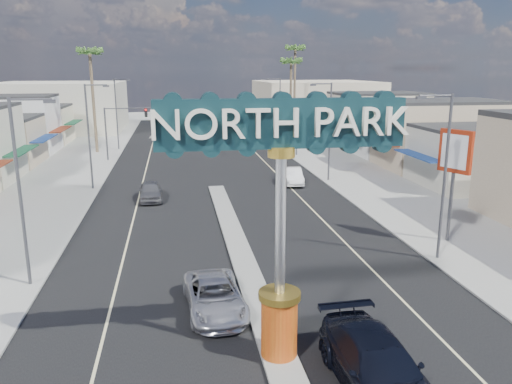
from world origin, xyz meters
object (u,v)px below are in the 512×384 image
object	(u,v)px
palm_left_far	(90,57)
palm_right_mid	(291,66)
streetlight_r_mid	(328,127)
streetlight_r_far	(279,108)
car_parked_right	(293,176)
streetlight_l_near	(23,184)
suv_left	(215,296)
gateway_sign	(281,201)
palm_right_far	(295,54)
traffic_signal_right	(282,120)
streetlight_l_mid	(90,131)
suv_right	(377,367)
traffic_signal_left	(122,123)
car_parked_left	(150,191)
bank_pylon_sign	(455,158)
streetlight_l_far	(118,110)
streetlight_r_near	(443,169)

from	to	relation	value
palm_left_far	palm_right_mid	distance (m)	26.70
streetlight_r_mid	streetlight_r_far	xyz separation A→B (m)	(0.00, 22.00, 0.00)
streetlight_r_mid	car_parked_right	distance (m)	5.53
streetlight_l_near	suv_left	world-z (taller)	streetlight_l_near
gateway_sign	palm_right_far	distance (m)	62.20
traffic_signal_right	streetlight_l_mid	distance (m)	24.11
streetlight_r_mid	suv_right	xyz separation A→B (m)	(-7.70, -30.41, -4.17)
streetlight_r_far	gateway_sign	bearing A→B (deg)	-101.78
traffic_signal_left	suv_left	world-z (taller)	traffic_signal_left
car_parked_right	streetlight_l_near	bearing A→B (deg)	-126.46
car_parked_left	suv_right	bearing A→B (deg)	-75.39
streetlight_r_far	car_parked_right	world-z (taller)	streetlight_r_far
streetlight_l_near	palm_right_mid	world-z (taller)	palm_right_mid
palm_right_far	streetlight_l_mid	bearing A→B (deg)	-128.48
traffic_signal_left	streetlight_l_mid	world-z (taller)	streetlight_l_mid
traffic_signal_left	streetlight_r_far	xyz separation A→B (m)	(19.62, 8.01, 0.79)
streetlight_l_mid	suv_right	bearing A→B (deg)	-66.59
traffic_signal_right	streetlight_l_mid	world-z (taller)	streetlight_l_mid
gateway_sign	streetlight_r_far	size ratio (longest dim) A/B	1.02
traffic_signal_right	bank_pylon_sign	distance (m)	31.63
streetlight_r_far	palm_right_far	bearing A→B (deg)	65.45
streetlight_l_mid	gateway_sign	bearing A→B (deg)	-69.58
streetlight_r_mid	suv_left	world-z (taller)	streetlight_r_mid
streetlight_r_far	bank_pylon_sign	xyz separation A→B (m)	(2.20, -39.44, 0.12)
streetlight_r_far	suv_right	xyz separation A→B (m)	(-7.70, -52.41, -4.17)
streetlight_l_mid	car_parked_left	distance (m)	7.90
streetlight_l_near	car_parked_left	xyz separation A→B (m)	(4.93, 15.60, -4.33)
car_parked_left	traffic_signal_right	bearing A→B (deg)	48.44
streetlight_l_near	streetlight_l_far	bearing A→B (deg)	90.00
bank_pylon_sign	gateway_sign	bearing A→B (deg)	-165.03
streetlight_r_far	suv_right	bearing A→B (deg)	-98.36
streetlight_r_far	traffic_signal_right	bearing A→B (deg)	-98.86
suv_left	palm_right_far	bearing A→B (deg)	69.30
streetlight_l_near	streetlight_r_near	world-z (taller)	same
streetlight_r_far	car_parked_left	world-z (taller)	streetlight_r_far
traffic_signal_left	palm_right_mid	distance (m)	26.01
streetlight_l_mid	streetlight_l_near	bearing A→B (deg)	-90.00
traffic_signal_left	suv_right	distance (m)	46.10
streetlight_r_mid	suv_right	distance (m)	31.64
traffic_signal_right	palm_left_far	xyz separation A→B (m)	(-22.18, 6.01, 7.22)
gateway_sign	car_parked_left	bearing A→B (deg)	103.10
streetlight_l_near	car_parked_left	world-z (taller)	streetlight_l_near
streetlight_l_far	streetlight_r_far	world-z (taller)	same
gateway_sign	streetlight_l_mid	world-z (taller)	gateway_sign
streetlight_l_near	streetlight_r_far	bearing A→B (deg)	63.58
streetlight_l_mid	palm_left_far	xyz separation A→B (m)	(-2.57, 20.00, 6.43)
streetlight_l_mid	suv_right	distance (m)	33.40
traffic_signal_left	palm_right_far	distance (m)	31.22
traffic_signal_right	streetlight_r_near	xyz separation A→B (m)	(1.25, -33.99, 0.79)
traffic_signal_left	suv_left	bearing A→B (deg)	-79.30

